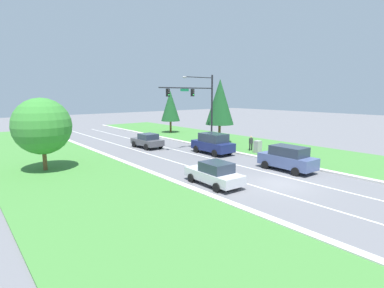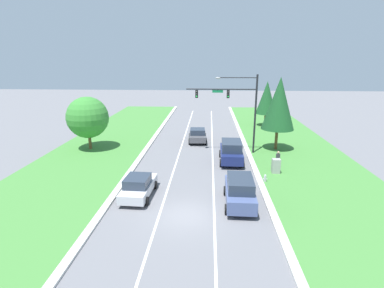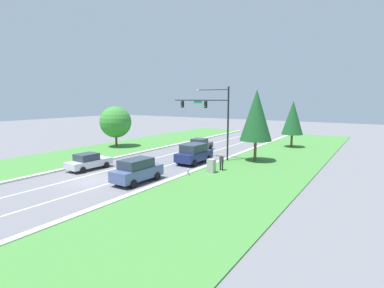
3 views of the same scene
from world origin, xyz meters
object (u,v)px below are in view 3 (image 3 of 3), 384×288
Objects in this scene: navy_suv at (194,153)px; conifer_near_right_tree at (293,118)px; pedestrian at (221,162)px; graphite_sedan at (200,144)px; conifer_far_right_tree at (256,115)px; utility_cabinet at (211,166)px; fire_hydrant at (188,172)px; oak_near_left_tree at (116,122)px; traffic_signal_mast at (212,112)px; silver_sedan at (88,161)px; slate_blue_suv at (137,170)px.

conifer_near_right_tree reaches higher than navy_suv.
conifer_near_right_tree reaches higher than pedestrian.
conifer_far_right_tree is (8.90, -2.78, 4.35)m from graphite_sedan.
utility_cabinet is 0.80× the size of pedestrian.
oak_near_left_tree is (-17.97, 8.31, 3.32)m from fire_hydrant.
conifer_far_right_tree reaches higher than fire_hydrant.
conifer_near_right_tree is (2.05, 18.30, 3.37)m from pedestrian.
conifer_far_right_tree is at bearing -86.87° from pedestrian.
traffic_signal_mast reaches higher than silver_sedan.
fire_hydrant is at bearing 20.44° from silver_sedan.
navy_suv is 10.96m from silver_sedan.
pedestrian is at bearing -96.40° from conifer_near_right_tree.
navy_suv is 8.06m from conifer_far_right_tree.
conifer_near_right_tree reaches higher than oak_near_left_tree.
navy_suv is 2.82× the size of pedestrian.
fire_hydrant is at bearing -106.64° from conifer_far_right_tree.
oak_near_left_tree is at bearing 168.77° from navy_suv.
slate_blue_suv is 26.63m from conifer_near_right_tree.
conifer_far_right_tree is (1.54, 7.38, 4.52)m from utility_cabinet.
pedestrian is at bearing 71.57° from utility_cabinet.
conifer_far_right_tree reaches higher than pedestrian.
traffic_signal_mast is 1.78× the size of slate_blue_suv.
oak_near_left_tree is 0.74× the size of conifer_far_right_tree.
pedestrian is 20.48m from oak_near_left_tree.
silver_sedan is 14.35m from oak_near_left_tree.
pedestrian is 18.72m from conifer_near_right_tree.
oak_near_left_tree reaches higher than pedestrian.
utility_cabinet is at bearing -17.93° from oak_near_left_tree.
oak_near_left_tree is at bearing -148.45° from conifer_near_right_tree.
navy_suv is 16.07m from oak_near_left_tree.
navy_suv is (-0.57, -3.01, -4.41)m from traffic_signal_mast.
slate_blue_suv is at bearing -92.84° from traffic_signal_mast.
pedestrian is 0.25× the size of conifer_near_right_tree.
fire_hydrant is at bearing -24.81° from oak_near_left_tree.
traffic_signal_mast is 8.26m from utility_cabinet.
silver_sedan is 0.57× the size of conifer_far_right_tree.
silver_sedan is 0.68× the size of conifer_near_right_tree.
traffic_signal_mast reaches higher than oak_near_left_tree.
conifer_near_right_tree is (6.23, 16.68, 3.21)m from navy_suv.
traffic_signal_mast is at bearing 57.20° from silver_sedan.
graphite_sedan is 13.67m from fire_hydrant.
traffic_signal_mast reaches higher than conifer_near_right_tree.
conifer_near_right_tree is at bearing 63.95° from silver_sedan.
conifer_near_right_tree is at bearing 85.61° from conifer_far_right_tree.
slate_blue_suv is (-0.02, -8.99, -0.06)m from navy_suv.
conifer_far_right_tree is at bearing 78.20° from utility_cabinet.
traffic_signal_mast reaches higher than conifer_far_right_tree.
navy_suv is at bearing 116.40° from fire_hydrant.
graphite_sedan is 2.54× the size of pedestrian.
traffic_signal_mast is at bearing 103.35° from fire_hydrant.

